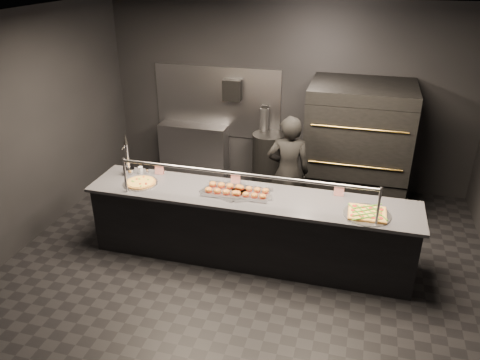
# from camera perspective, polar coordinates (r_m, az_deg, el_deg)

# --- Properties ---
(room) EXTENTS (6.04, 6.00, 3.00)m
(room) POSITION_cam_1_polar(r_m,az_deg,el_deg) (5.53, 1.13, 3.68)
(room) COLOR black
(room) RESTS_ON ground
(service_counter) EXTENTS (4.10, 0.78, 1.37)m
(service_counter) POSITION_cam_1_polar(r_m,az_deg,el_deg) (5.96, 1.15, -5.75)
(service_counter) COLOR black
(service_counter) RESTS_ON ground
(pizza_oven) EXTENTS (1.50, 1.23, 1.91)m
(pizza_oven) POSITION_cam_1_polar(r_m,az_deg,el_deg) (7.31, 14.08, 4.08)
(pizza_oven) COLOR black
(pizza_oven) RESTS_ON ground
(prep_shelf) EXTENTS (1.20, 0.35, 0.90)m
(prep_shelf) POSITION_cam_1_polar(r_m,az_deg,el_deg) (8.38, -5.63, 3.78)
(prep_shelf) COLOR #99999E
(prep_shelf) RESTS_ON ground
(towel_dispenser) EXTENTS (0.30, 0.20, 0.35)m
(towel_dispenser) POSITION_cam_1_polar(r_m,az_deg,el_deg) (7.88, -0.93, 10.91)
(towel_dispenser) COLOR black
(towel_dispenser) RESTS_ON room
(fire_extinguisher) EXTENTS (0.14, 0.14, 0.51)m
(fire_extinguisher) POSITION_cam_1_polar(r_m,az_deg,el_deg) (7.90, 2.98, 7.21)
(fire_extinguisher) COLOR #B2B2B7
(fire_extinguisher) RESTS_ON room
(beer_tap) EXTENTS (0.15, 0.22, 0.59)m
(beer_tap) POSITION_cam_1_polar(r_m,az_deg,el_deg) (6.37, -13.50, 2.04)
(beer_tap) COLOR silver
(beer_tap) RESTS_ON service_counter
(round_pizza) EXTENTS (0.45, 0.45, 0.03)m
(round_pizza) POSITION_cam_1_polar(r_m,az_deg,el_deg) (6.14, -12.03, -0.32)
(round_pizza) COLOR silver
(round_pizza) RESTS_ON service_counter
(slider_tray_a) EXTENTS (0.59, 0.51, 0.08)m
(slider_tray_a) POSITION_cam_1_polar(r_m,az_deg,el_deg) (5.80, -2.00, -1.17)
(slider_tray_a) COLOR silver
(slider_tray_a) RESTS_ON service_counter
(slider_tray_b) EXTENTS (0.55, 0.48, 0.07)m
(slider_tray_b) POSITION_cam_1_polar(r_m,az_deg,el_deg) (5.72, 1.42, -1.60)
(slider_tray_b) COLOR silver
(slider_tray_b) RESTS_ON service_counter
(square_pizza) EXTENTS (0.53, 0.53, 0.05)m
(square_pizza) POSITION_cam_1_polar(r_m,az_deg,el_deg) (5.49, 15.23, -3.97)
(square_pizza) COLOR silver
(square_pizza) RESTS_ON service_counter
(condiment_jar) EXTENTS (0.15, 0.06, 0.10)m
(condiment_jar) POSITION_cam_1_polar(r_m,az_deg,el_deg) (6.40, -11.78, 1.14)
(condiment_jar) COLOR silver
(condiment_jar) RESTS_ON service_counter
(tent_cards) EXTENTS (2.49, 0.04, 0.15)m
(tent_cards) POSITION_cam_1_polar(r_m,az_deg,el_deg) (5.98, 0.23, 0.19)
(tent_cards) COLOR white
(tent_cards) RESTS_ON service_counter
(trash_bin) EXTENTS (0.54, 0.54, 0.90)m
(trash_bin) POSITION_cam_1_polar(r_m,az_deg,el_deg) (7.94, 3.45, 2.55)
(trash_bin) COLOR black
(trash_bin) RESTS_ON ground
(worker) EXTENTS (0.67, 0.51, 1.65)m
(worker) POSITION_cam_1_polar(r_m,az_deg,el_deg) (6.59, 5.86, 0.96)
(worker) COLOR black
(worker) RESTS_ON ground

